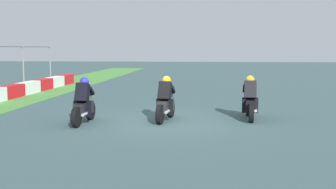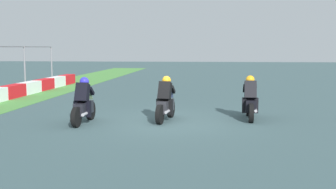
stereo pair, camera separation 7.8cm
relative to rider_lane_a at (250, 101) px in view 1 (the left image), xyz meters
name	(u,v)px [view 1 (the left image)]	position (x,y,z in m)	size (l,w,h in m)	color
ground_plane	(167,122)	(-0.84, 2.78, -0.62)	(120.00, 120.00, 0.00)	#3A5255
rider_lane_a	(250,101)	(0.00, 0.00, 0.00)	(2.04, 0.54, 1.51)	black
rider_lane_b	(166,102)	(-0.59, 2.86, 0.00)	(2.04, 0.60, 1.51)	black
rider_lane_c	(84,105)	(-1.38, 5.46, 0.00)	(2.04, 0.55, 1.51)	black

